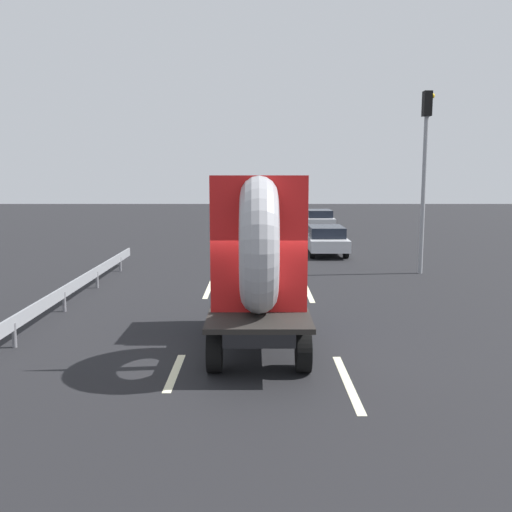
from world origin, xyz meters
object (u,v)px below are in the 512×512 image
at_px(distant_sedan, 323,239).
at_px(traffic_light, 422,158).
at_px(flatbed_truck, 256,266).
at_px(oncoming_car, 317,219).

distance_m(distant_sedan, traffic_light, 7.01).
distance_m(flatbed_truck, distant_sedan, 14.80).
height_order(traffic_light, oncoming_car, traffic_light).
bearing_deg(traffic_light, flatbed_truck, -124.11).
relative_size(traffic_light, oncoming_car, 1.64).
relative_size(distant_sedan, traffic_light, 0.60).
bearing_deg(distant_sedan, oncoming_car, 85.25).
xyz_separation_m(flatbed_truck, distant_sedan, (3.24, 14.40, -1.06)).
xyz_separation_m(distant_sedan, oncoming_car, (1.00, 12.03, 0.01)).
bearing_deg(oncoming_car, flatbed_truck, -99.11).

